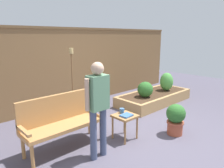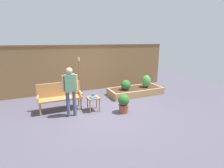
% 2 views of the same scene
% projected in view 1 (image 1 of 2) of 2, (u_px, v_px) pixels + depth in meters
% --- Properties ---
extents(ground_plane, '(14.00, 14.00, 0.00)m').
position_uv_depth(ground_plane, '(143.00, 134.00, 4.22)').
color(ground_plane, '#514C5B').
extents(fence_back, '(8.40, 0.14, 2.16)m').
position_uv_depth(fence_back, '(71.00, 67.00, 5.83)').
color(fence_back, brown).
rests_on(fence_back, ground_plane).
extents(garden_bench, '(1.44, 0.48, 0.94)m').
position_uv_depth(garden_bench, '(61.00, 118.00, 3.65)').
color(garden_bench, '#B77F47').
rests_on(garden_bench, ground_plane).
extents(side_table, '(0.40, 0.40, 0.48)m').
position_uv_depth(side_table, '(125.00, 119.00, 3.97)').
color(side_table, '#9E7042').
rests_on(side_table, ground_plane).
extents(cup_on_table, '(0.13, 0.09, 0.09)m').
position_uv_depth(cup_on_table, '(122.00, 111.00, 4.05)').
color(cup_on_table, teal).
rests_on(cup_on_table, side_table).
extents(book_on_table, '(0.22, 0.19, 0.03)m').
position_uv_depth(book_on_table, '(126.00, 115.00, 3.90)').
color(book_on_table, '#38609E').
rests_on(book_on_table, side_table).
extents(potted_boxwood, '(0.38, 0.38, 0.63)m').
position_uv_depth(potted_boxwood, '(176.00, 118.00, 4.17)').
color(potted_boxwood, '#A84C33').
rests_on(potted_boxwood, ground_plane).
extents(raised_planter_bed, '(2.40, 1.00, 0.30)m').
position_uv_depth(raised_planter_bed, '(154.00, 98.00, 6.20)').
color(raised_planter_bed, '#AD8451').
rests_on(raised_planter_bed, ground_plane).
extents(shrub_near_bench, '(0.42, 0.42, 0.42)m').
position_uv_depth(shrub_near_bench, '(145.00, 89.00, 5.70)').
color(shrub_near_bench, brown).
rests_on(shrub_near_bench, raised_planter_bed).
extents(shrub_far_corner, '(0.39, 0.39, 0.55)m').
position_uv_depth(shrub_far_corner, '(167.00, 82.00, 6.37)').
color(shrub_far_corner, brown).
rests_on(shrub_far_corner, raised_planter_bed).
extents(tiki_torch, '(0.10, 0.10, 1.66)m').
position_uv_depth(tiki_torch, '(72.00, 70.00, 4.93)').
color(tiki_torch, brown).
rests_on(tiki_torch, ground_plane).
extents(person_by_bench, '(0.47, 0.20, 1.56)m').
position_uv_depth(person_by_bench, '(98.00, 102.00, 3.24)').
color(person_by_bench, '#475170').
rests_on(person_by_bench, ground_plane).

